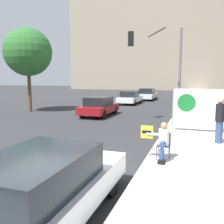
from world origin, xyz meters
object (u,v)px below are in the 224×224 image
(car_on_road_midblock, at_px, (130,97))
(car_on_road_distant, at_px, (147,94))
(traffic_light_pole, at_px, (162,58))
(seated_protester, at_px, (163,140))
(jogger_on_sidewalk, at_px, (220,120))
(motorcycle_on_road, at_px, (103,110))
(car_on_road_nearest, at_px, (99,106))
(parked_car_curbside, at_px, (41,189))
(street_tree_near_curb, at_px, (28,52))
(protest_banner, at_px, (197,109))

(car_on_road_midblock, xyz_separation_m, car_on_road_distant, (0.82, 5.50, 0.03))
(traffic_light_pole, distance_m, car_on_road_distant, 16.35)
(seated_protester, distance_m, jogger_on_sidewalk, 3.39)
(car_on_road_midblock, relative_size, motorcycle_on_road, 2.33)
(jogger_on_sidewalk, height_order, motorcycle_on_road, jogger_on_sidewalk)
(traffic_light_pole, distance_m, car_on_road_nearest, 5.66)
(car_on_road_midblock, bearing_deg, jogger_on_sidewalk, -63.58)
(traffic_light_pole, relative_size, parked_car_curbside, 1.19)
(jogger_on_sidewalk, distance_m, street_tree_near_curb, 15.84)
(car_on_road_nearest, bearing_deg, car_on_road_midblock, 90.32)
(seated_protester, distance_m, parked_car_curbside, 4.43)
(car_on_road_nearest, distance_m, car_on_road_midblock, 9.17)
(seated_protester, relative_size, parked_car_curbside, 0.25)
(seated_protester, height_order, jogger_on_sidewalk, jogger_on_sidewalk)
(seated_protester, distance_m, street_tree_near_curb, 15.82)
(seated_protester, height_order, traffic_light_pole, traffic_light_pole)
(traffic_light_pole, xyz_separation_m, car_on_road_distant, (-3.76, 15.58, -3.23))
(car_on_road_distant, distance_m, street_tree_near_curb, 16.36)
(protest_banner, relative_size, car_on_road_distant, 0.51)
(car_on_road_distant, height_order, motorcycle_on_road, car_on_road_distant)
(car_on_road_nearest, distance_m, car_on_road_distant, 14.69)
(jogger_on_sidewalk, xyz_separation_m, car_on_road_distant, (-6.79, 20.83, -0.32))
(car_on_road_distant, distance_m, motorcycle_on_road, 15.31)
(seated_protester, xyz_separation_m, traffic_light_pole, (-1.18, 8.07, 3.19))
(jogger_on_sidewalk, bearing_deg, motorcycle_on_road, -36.50)
(car_on_road_nearest, relative_size, street_tree_near_curb, 0.62)
(car_on_road_nearest, height_order, car_on_road_distant, car_on_road_distant)
(car_on_road_nearest, height_order, car_on_road_midblock, same)
(protest_banner, xyz_separation_m, motorcycle_on_road, (-6.13, 3.40, -0.70))
(seated_protester, bearing_deg, street_tree_near_curb, 129.15)
(car_on_road_midblock, bearing_deg, seated_protester, -72.39)
(protest_banner, bearing_deg, street_tree_near_curb, 160.80)
(jogger_on_sidewalk, distance_m, car_on_road_nearest, 9.76)
(motorcycle_on_road, bearing_deg, parked_car_curbside, -74.40)
(protest_banner, xyz_separation_m, car_on_road_nearest, (-6.70, 4.04, -0.52))
(car_on_road_distant, bearing_deg, motorcycle_on_road, -90.73)
(car_on_road_nearest, bearing_deg, jogger_on_sidewalk, -39.17)
(car_on_road_midblock, xyz_separation_m, motorcycle_on_road, (0.63, -9.81, -0.18))
(traffic_light_pole, relative_size, car_on_road_distant, 1.20)
(parked_car_curbside, xyz_separation_m, car_on_road_distant, (-3.28, 27.76, 0.04))
(jogger_on_sidewalk, relative_size, protest_banner, 0.75)
(jogger_on_sidewalk, bearing_deg, car_on_road_nearest, -37.37)
(protest_banner, xyz_separation_m, street_tree_near_curb, (-13.02, 4.53, 3.57))
(parked_car_curbside, height_order, car_on_road_nearest, car_on_road_nearest)
(parked_car_curbside, xyz_separation_m, motorcycle_on_road, (-3.48, 12.45, -0.18))
(street_tree_near_curb, bearing_deg, protest_banner, -19.20)
(street_tree_near_curb, bearing_deg, seated_protester, -38.23)
(motorcycle_on_road, xyz_separation_m, street_tree_near_curb, (-6.89, 1.13, 4.27))
(seated_protester, relative_size, car_on_road_midblock, 0.25)
(jogger_on_sidewalk, relative_size, car_on_road_nearest, 0.43)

